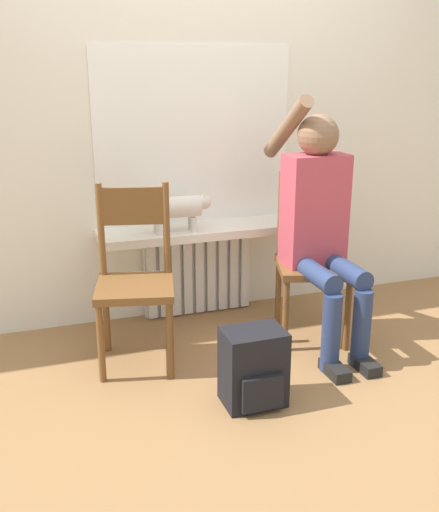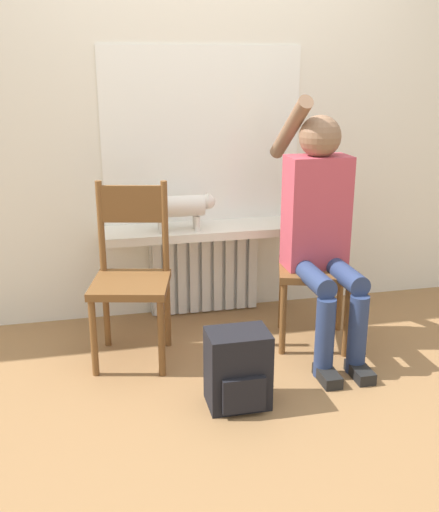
% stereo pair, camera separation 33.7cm
% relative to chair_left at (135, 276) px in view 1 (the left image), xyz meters
% --- Properties ---
extents(ground_plane, '(12.00, 12.00, 0.00)m').
position_rel_chair_left_xyz_m(ground_plane, '(0.51, -0.62, -0.48)').
color(ground_plane, olive).
extents(wall_with_window, '(7.00, 0.06, 2.70)m').
position_rel_chair_left_xyz_m(wall_with_window, '(0.51, 0.61, 0.87)').
color(wall_with_window, white).
rests_on(wall_with_window, ground_plane).
extents(radiator, '(0.70, 0.08, 0.55)m').
position_rel_chair_left_xyz_m(radiator, '(0.51, 0.54, -0.21)').
color(radiator, silver).
rests_on(radiator, ground_plane).
extents(windowsill, '(1.27, 0.32, 0.05)m').
position_rel_chair_left_xyz_m(windowsill, '(0.51, 0.42, 0.09)').
color(windowsill, white).
rests_on(windowsill, radiator).
extents(window_glass, '(1.22, 0.01, 1.05)m').
position_rel_chair_left_xyz_m(window_glass, '(0.51, 0.58, 0.64)').
color(window_glass, white).
rests_on(window_glass, windowsill).
extents(chair_left, '(0.48, 0.48, 0.96)m').
position_rel_chair_left_xyz_m(chair_left, '(0.00, 0.00, 0.00)').
color(chair_left, brown).
rests_on(chair_left, ground_plane).
extents(chair_right, '(0.50, 0.50, 0.96)m').
position_rel_chair_left_xyz_m(chair_right, '(1.03, -0.00, 0.00)').
color(chair_right, brown).
rests_on(chair_right, ground_plane).
extents(person, '(0.36, 0.96, 1.40)m').
position_rel_chair_left_xyz_m(person, '(1.02, -0.10, 0.25)').
color(person, navy).
rests_on(person, ground_plane).
extents(cat, '(0.52, 0.12, 0.25)m').
position_rel_chair_left_xyz_m(cat, '(0.33, 0.36, 0.26)').
color(cat, silver).
rests_on(cat, windowsill).
extents(backpack, '(0.29, 0.24, 0.37)m').
position_rel_chair_left_xyz_m(backpack, '(0.43, -0.61, -0.30)').
color(backpack, black).
rests_on(backpack, ground_plane).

